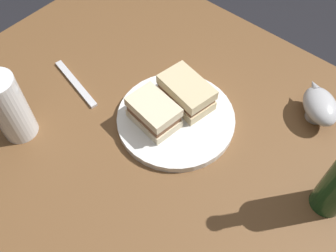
# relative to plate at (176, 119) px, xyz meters

# --- Properties ---
(ground_plane) EXTENTS (6.00, 6.00, 0.00)m
(ground_plane) POSITION_rel_plate_xyz_m (0.02, -0.08, -0.72)
(ground_plane) COLOR black
(dining_table) EXTENTS (1.16, 0.95, 0.71)m
(dining_table) POSITION_rel_plate_xyz_m (0.02, -0.08, -0.36)
(dining_table) COLOR brown
(dining_table) RESTS_ON ground
(plate) EXTENTS (0.27, 0.27, 0.02)m
(plate) POSITION_rel_plate_xyz_m (0.00, 0.00, 0.00)
(plate) COLOR white
(plate) RESTS_ON dining_table
(sandwich_half_left) EXTENTS (0.13, 0.10, 0.06)m
(sandwich_half_left) POSITION_rel_plate_xyz_m (-0.01, 0.05, 0.04)
(sandwich_half_left) COLOR beige
(sandwich_half_left) RESTS_ON plate
(sandwich_half_right) EXTENTS (0.11, 0.09, 0.06)m
(sandwich_half_right) POSITION_rel_plate_xyz_m (-0.03, -0.04, 0.04)
(sandwich_half_right) COLOR beige
(sandwich_half_right) RESTS_ON plate
(potato_wedge_front) EXTENTS (0.04, 0.02, 0.02)m
(potato_wedge_front) POSITION_rel_plate_xyz_m (-0.05, 0.04, 0.02)
(potato_wedge_front) COLOR gold
(potato_wedge_front) RESTS_ON plate
(potato_wedge_middle) EXTENTS (0.04, 0.04, 0.02)m
(potato_wedge_middle) POSITION_rel_plate_xyz_m (-0.05, -0.02, 0.02)
(potato_wedge_middle) COLOR gold
(potato_wedge_middle) RESTS_ON plate
(potato_wedge_back) EXTENTS (0.03, 0.05, 0.01)m
(potato_wedge_back) POSITION_rel_plate_xyz_m (-0.06, -0.04, 0.02)
(potato_wedge_back) COLOR #AD702D
(potato_wedge_back) RESTS_ON plate
(potato_wedge_left_edge) EXTENTS (0.04, 0.04, 0.01)m
(potato_wedge_left_edge) POSITION_rel_plate_xyz_m (-0.04, -0.01, 0.02)
(potato_wedge_left_edge) COLOR #AD702D
(potato_wedge_left_edge) RESTS_ON plate
(pint_glass) EXTENTS (0.07, 0.07, 0.16)m
(pint_glass) POSITION_rel_plate_xyz_m (-0.24, -0.25, 0.06)
(pint_glass) COLOR white
(pint_glass) RESTS_ON dining_table
(gravy_boat) EXTENTS (0.13, 0.12, 0.07)m
(gravy_boat) POSITION_rel_plate_xyz_m (0.23, 0.22, 0.03)
(gravy_boat) COLOR #B7B7BC
(gravy_boat) RESTS_ON dining_table
(fork) EXTENTS (0.18, 0.05, 0.01)m
(fork) POSITION_rel_plate_xyz_m (-0.26, -0.07, -0.01)
(fork) COLOR silver
(fork) RESTS_ON dining_table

